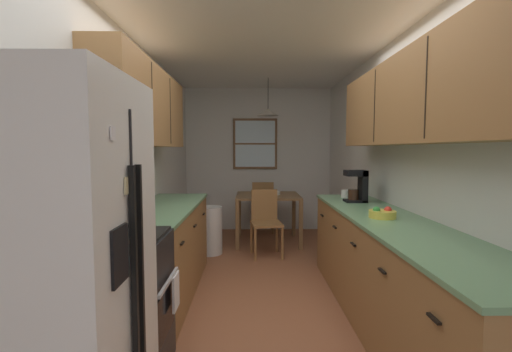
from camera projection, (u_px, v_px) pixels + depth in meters
ground_plane at (263, 283)px, 3.80m from camera, size 12.00×12.00×0.00m
wall_left at (136, 167)px, 3.69m from camera, size 0.10×9.00×2.55m
wall_right at (389, 167)px, 3.73m from camera, size 0.10×9.00×2.55m
wall_back at (258, 160)px, 6.35m from camera, size 4.40×0.10×2.55m
ceiling_slab at (263, 40)px, 3.61m from camera, size 4.40×9.00×0.08m
refrigerator at (55, 285)px, 1.49m from camera, size 0.70×0.72×1.76m
stove_range at (114, 306)px, 2.20m from camera, size 0.66×0.61×1.10m
microwave_over_range at (90, 121)px, 2.11m from camera, size 0.39×0.61×0.32m
counter_left at (164, 250)px, 3.49m from camera, size 0.64×1.96×0.90m
upper_cabinets_left at (145, 107)px, 3.33m from camera, size 0.33×2.04×0.74m
counter_right at (391, 274)px, 2.82m from camera, size 0.64×3.11×0.90m
upper_cabinets_right at (417, 98)px, 2.67m from camera, size 0.33×2.79×0.69m
dining_table at (268, 202)px, 5.45m from camera, size 0.98×0.88×0.76m
dining_chair_near at (266, 219)px, 4.81m from camera, size 0.45×0.45×0.90m
dining_chair_far at (263, 204)px, 6.11m from camera, size 0.40×0.40×0.90m
pendant_light at (268, 112)px, 5.34m from camera, size 0.33×0.33×0.57m
back_window at (255, 144)px, 6.26m from camera, size 0.79×0.05×0.90m
trash_bin at (210, 230)px, 4.87m from camera, size 0.33×0.33×0.66m
storage_canister at (136, 210)px, 2.63m from camera, size 0.12×0.12×0.21m
dish_towel at (176, 292)px, 2.35m from camera, size 0.02×0.16×0.24m
coffee_maker at (358, 185)px, 3.71m from camera, size 0.22×0.18×0.34m
mug_by_coffeemaker at (345, 194)px, 4.05m from camera, size 0.13×0.09×0.09m
fruit_bowl at (382, 213)px, 2.85m from camera, size 0.22×0.22×0.09m
table_serving_bowl at (274, 193)px, 5.45m from camera, size 0.18×0.18×0.06m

